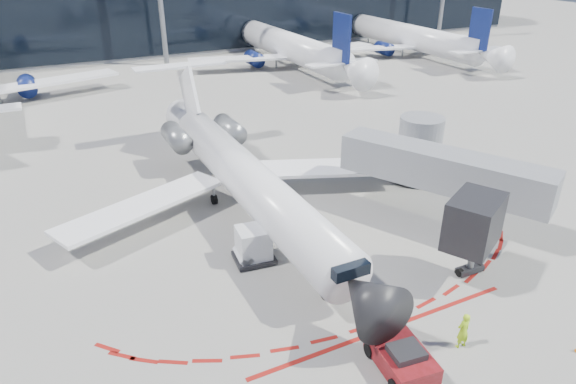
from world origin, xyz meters
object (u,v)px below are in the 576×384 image
ramp_worker (463,331)px  uld_container (254,245)px  regional_jet (242,174)px  pushback_tug (402,357)px

ramp_worker → uld_container: (-5.57, 10.35, 0.12)m
regional_jet → pushback_tug: regional_jet is taller
pushback_tug → ramp_worker: 3.19m
regional_jet → uld_container: size_ratio=12.61×
pushback_tug → uld_container: uld_container is taller
pushback_tug → uld_container: (-2.40, 10.18, 0.45)m
regional_jet → uld_container: (-1.85, -6.18, -1.49)m
regional_jet → ramp_worker: bearing=-77.3°
regional_jet → ramp_worker: regional_jet is taller
pushback_tug → ramp_worker: size_ratio=2.78×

